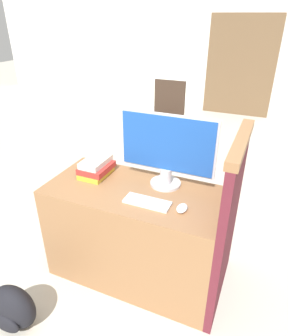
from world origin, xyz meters
name	(u,v)px	position (x,y,z in m)	size (l,w,h in m)	color
ground_plane	(118,299)	(0.00, 0.00, 0.00)	(20.00, 20.00, 0.00)	#BCB7A8
wall_back	(243,38)	(0.00, 5.27, 1.40)	(12.00, 0.06, 2.80)	silver
desk	(135,233)	(0.00, 0.30, 0.38)	(1.23, 0.59, 0.76)	#8C603D
carrel_divider	(228,225)	(0.64, 0.35, 0.62)	(0.07, 0.69, 1.22)	#5B1E28
monitor	(167,149)	(0.17, 0.45, 1.03)	(0.66, 0.21, 0.51)	#B7B7BC
keyboard	(147,202)	(0.15, 0.18, 0.76)	(0.30, 0.11, 0.02)	silver
mouse	(182,208)	(0.37, 0.20, 0.77)	(0.06, 0.10, 0.03)	white
book_stack	(96,167)	(-0.35, 0.38, 0.82)	(0.19, 0.27, 0.12)	gold
backpack	(13,308)	(-0.52, -0.44, 0.16)	(0.32, 0.21, 0.32)	black
far_chair	(166,115)	(-0.58, 2.58, 0.55)	(0.44, 0.44, 1.02)	#38281E
bookshelf_far	(241,66)	(0.06, 5.03, 0.92)	(1.27, 0.32, 1.84)	brown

